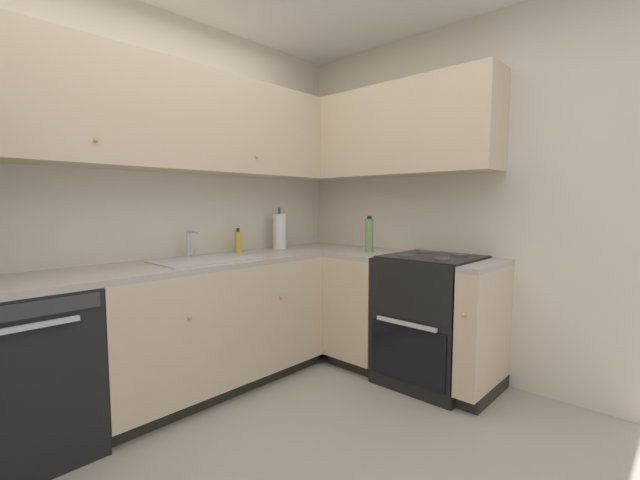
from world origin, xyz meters
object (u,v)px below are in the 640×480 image
object	(u,v)px
oil_bottle	(369,235)
soap_bottle	(238,242)
oven_range	(431,319)
paper_towel_roll	(280,231)
dishwasher	(20,374)

from	to	relation	value
oil_bottle	soap_bottle	bearing A→B (deg)	136.56
soap_bottle	oil_bottle	size ratio (longest dim) A/B	0.67
oven_range	oil_bottle	bearing A→B (deg)	92.04
paper_towel_roll	oil_bottle	distance (m)	0.75
oven_range	soap_bottle	bearing A→B (deg)	121.47
oil_bottle	dishwasher	bearing A→B (deg)	166.68
dishwasher	oil_bottle	bearing A→B (deg)	-13.32
oil_bottle	oven_range	bearing A→B (deg)	-87.96
soap_bottle	oil_bottle	bearing A→B (deg)	-43.44
oven_range	oil_bottle	distance (m)	0.78
oven_range	paper_towel_roll	distance (m)	1.39
dishwasher	paper_towel_roll	world-z (taller)	paper_towel_roll
oven_range	paper_towel_roll	size ratio (longest dim) A/B	2.96
oven_range	soap_bottle	distance (m)	1.53
soap_bottle	paper_towel_roll	world-z (taller)	paper_towel_roll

